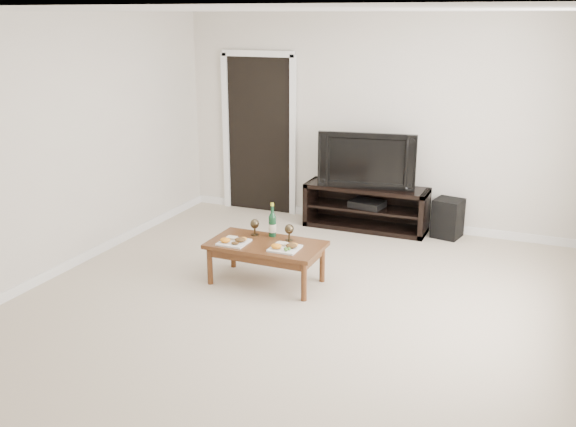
# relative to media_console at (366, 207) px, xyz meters

# --- Properties ---
(floor) EXTENTS (5.50, 5.50, 0.00)m
(floor) POSITION_rel_media_console_xyz_m (-0.01, -2.50, -0.28)
(floor) COLOR beige
(floor) RESTS_ON ground
(back_wall) EXTENTS (5.00, 0.04, 2.60)m
(back_wall) POSITION_rel_media_console_xyz_m (-0.01, 0.27, 1.02)
(back_wall) COLOR silver
(back_wall) RESTS_ON ground
(ceiling) EXTENTS (5.00, 5.50, 0.04)m
(ceiling) POSITION_rel_media_console_xyz_m (-0.01, -2.50, 2.35)
(ceiling) COLOR white
(ceiling) RESTS_ON back_wall
(doorway) EXTENTS (0.90, 0.02, 2.05)m
(doorway) POSITION_rel_media_console_xyz_m (-1.56, 0.24, 0.75)
(doorway) COLOR black
(doorway) RESTS_ON ground
(media_console) EXTENTS (1.52, 0.45, 0.55)m
(media_console) POSITION_rel_media_console_xyz_m (0.00, 0.00, 0.00)
(media_console) COLOR black
(media_console) RESTS_ON ground
(television) EXTENTS (1.19, 0.33, 0.68)m
(television) POSITION_rel_media_console_xyz_m (0.00, 0.00, 0.61)
(television) COLOR black
(television) RESTS_ON media_console
(av_receiver) EXTENTS (0.45, 0.37, 0.08)m
(av_receiver) POSITION_rel_media_console_xyz_m (0.02, -0.01, 0.05)
(av_receiver) COLOR black
(av_receiver) RESTS_ON media_console
(subwoofer) EXTENTS (0.37, 0.37, 0.47)m
(subwoofer) POSITION_rel_media_console_xyz_m (1.00, 0.07, -0.04)
(subwoofer) COLOR black
(subwoofer) RESTS_ON ground
(coffee_table) EXTENTS (1.13, 0.62, 0.42)m
(coffee_table) POSITION_rel_media_console_xyz_m (-0.44, -2.03, -0.07)
(coffee_table) COLOR #5A3119
(coffee_table) RESTS_ON ground
(plate_left) EXTENTS (0.27, 0.27, 0.07)m
(plate_left) POSITION_rel_media_console_xyz_m (-0.73, -2.16, 0.18)
(plate_left) COLOR white
(plate_left) RESTS_ON coffee_table
(plate_right) EXTENTS (0.27, 0.27, 0.07)m
(plate_right) POSITION_rel_media_console_xyz_m (-0.20, -2.12, 0.18)
(plate_right) COLOR white
(plate_right) RESTS_ON coffee_table
(wine_bottle) EXTENTS (0.07, 0.07, 0.35)m
(wine_bottle) POSITION_rel_media_console_xyz_m (-0.46, -1.82, 0.32)
(wine_bottle) COLOR #103B20
(wine_bottle) RESTS_ON coffee_table
(goblet_left) EXTENTS (0.09, 0.09, 0.17)m
(goblet_left) POSITION_rel_media_console_xyz_m (-0.64, -1.86, 0.23)
(goblet_left) COLOR #3D3321
(goblet_left) RESTS_ON coffee_table
(goblet_right) EXTENTS (0.09, 0.09, 0.17)m
(goblet_right) POSITION_rel_media_console_xyz_m (-0.25, -1.88, 0.23)
(goblet_right) COLOR #3D3321
(goblet_right) RESTS_ON coffee_table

